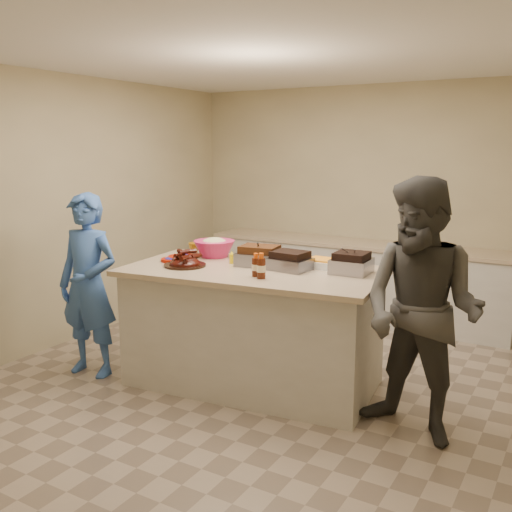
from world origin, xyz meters
The scene contains 20 objects.
room centered at (0.00, 0.00, 0.00)m, with size 4.50×5.00×2.70m, color tan, non-canonical shape.
back_counter centered at (0.00, 2.20, 0.45)m, with size 3.60×0.64×0.90m, color beige, non-canonical shape.
island centered at (-0.05, -0.09, 0.00)m, with size 2.11×1.11×1.00m, color beige, non-canonical shape.
rib_platter centered at (-0.59, -0.29, 1.00)m, with size 0.36×0.36×0.14m, color #3A0B05, non-canonical shape.
pulled_pork_tray centered at (-0.07, 0.06, 1.00)m, with size 0.36×0.28×0.11m, color #47230F.
brisket_tray centered at (0.23, 0.03, 1.00)m, with size 0.32×0.27×0.10m, color black.
roasting_pan centered at (0.71, 0.17, 1.00)m, with size 0.29×0.29×0.12m, color gray.
coleslaw_bowl centered at (-0.62, 0.18, 1.00)m, with size 0.37×0.37×0.26m, color #C82362, non-canonical shape.
sausage_plate centered at (-0.02, 0.14, 1.00)m, with size 0.31×0.31×0.05m, color silver.
mac_cheese_dish centered at (0.45, 0.25, 1.00)m, with size 0.31×0.22×0.08m, color #FF9E1D.
bbq_bottle_a centered at (0.11, -0.31, 1.00)m, with size 0.06×0.06×0.18m, color #411709.
bbq_bottle_b centered at (0.19, -0.36, 1.00)m, with size 0.07×0.07×0.20m, color #411709.
mustard_bottle centered at (-0.32, 0.01, 1.00)m, with size 0.04×0.04×0.11m, color yellow.
sauce_bowl centered at (-0.05, 0.11, 1.00)m, with size 0.15×0.05×0.15m, color silver.
plate_stack_large centered at (-0.80, -0.06, 1.00)m, with size 0.26×0.26×0.03m, color #901101.
plate_stack_small centered at (-0.82, -0.19, 1.00)m, with size 0.19×0.19×0.03m, color #901101.
plastic_cup centered at (-0.90, 0.24, 1.00)m, with size 0.10×0.10×0.10m, color #95600C.
basket_stack centered at (-0.20, 0.30, 1.00)m, with size 0.20×0.15×0.10m, color #901101.
guest_blue centered at (-1.39, -0.63, 0.00)m, with size 0.59×1.61×0.38m, color #3861B1.
guest_gray centered at (1.39, -0.29, 0.00)m, with size 0.88×1.80×0.68m, color #44423E.
Camera 1 is at (2.32, -4.03, 1.99)m, focal length 40.00 mm.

